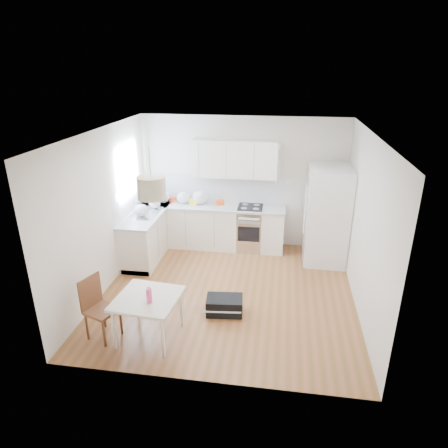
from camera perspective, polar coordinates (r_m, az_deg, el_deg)
name	(u,v)px	position (r m, az deg, el deg)	size (l,w,h in m)	color
floor	(228,292)	(6.95, 0.59, -9.67)	(4.20, 4.20, 0.00)	brown
ceiling	(229,133)	(5.99, 0.69, 12.89)	(4.20, 4.20, 0.00)	white
wall_back	(243,182)	(8.32, 2.67, 5.96)	(4.20, 4.20, 0.00)	silver
wall_left	(104,212)	(6.94, -16.82, 1.68)	(4.20, 4.20, 0.00)	silver
wall_right	(365,226)	(6.42, 19.53, -0.30)	(4.20, 4.20, 0.00)	silver
window_glassblock	(128,171)	(7.82, -13.58, 7.35)	(0.02, 1.00, 1.00)	#BFE0F9
cabinets_back	(212,227)	(8.42, -1.72, -0.39)	(3.00, 0.60, 0.88)	white
cabinets_left	(148,235)	(8.18, -10.77, -1.48)	(0.60, 1.80, 0.88)	white
counter_back	(212,206)	(8.26, -1.75, 2.56)	(3.02, 0.64, 0.04)	silver
counter_left	(147,213)	(8.01, -11.00, 1.53)	(0.64, 1.82, 0.04)	silver
backsplash_back	(214,188)	(8.44, -1.42, 5.21)	(3.00, 0.01, 0.58)	white
backsplash_left	(131,198)	(8.01, -13.15, 3.71)	(0.01, 1.80, 0.58)	white
upper_cabinets	(235,159)	(8.05, 1.54, 9.29)	(1.70, 0.32, 0.75)	white
range_oven	(250,229)	(8.33, 3.71, -0.70)	(0.50, 0.61, 0.88)	silver
sink	(146,213)	(7.96, -11.13, 1.51)	(0.50, 0.80, 0.16)	silver
refrigerator	(328,215)	(7.90, 14.60, 1.23)	(0.89, 0.94, 1.88)	white
dining_table	(148,302)	(5.70, -10.85, -10.83)	(0.92, 0.92, 0.66)	beige
dining_chair	(102,309)	(5.94, -17.02, -11.57)	(0.39, 0.39, 0.92)	#532819
drink_bottle	(149,294)	(5.48, -10.67, -9.86)	(0.07, 0.07, 0.26)	#ED4175
gym_bag	(225,305)	(6.37, 0.08, -11.52)	(0.56, 0.37, 0.26)	black
pendant_lamp	(152,188)	(5.17, -10.32, 5.14)	(0.37, 0.37, 0.29)	beige
grocery_bag_a	(163,197)	(8.46, -8.74, 3.85)	(0.28, 0.24, 0.25)	silver
grocery_bag_b	(183,198)	(8.35, -5.86, 3.72)	(0.27, 0.23, 0.24)	silver
grocery_bag_c	(200,197)	(8.29, -3.44, 3.81)	(0.32, 0.27, 0.29)	silver
grocery_bag_d	(154,203)	(8.17, -9.90, 2.95)	(0.23, 0.20, 0.21)	silver
grocery_bag_e	(141,210)	(7.76, -11.74, 1.91)	(0.27, 0.23, 0.24)	silver
snack_orange	(220,203)	(8.24, -0.58, 3.08)	(0.16, 0.10, 0.11)	#E34514
snack_yellow	(194,202)	(8.31, -4.33, 3.22)	(0.18, 0.11, 0.12)	gold
snack_red	(173,200)	(8.50, -7.33, 3.48)	(0.15, 0.09, 0.10)	#B93517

